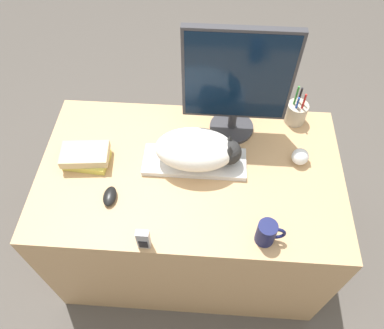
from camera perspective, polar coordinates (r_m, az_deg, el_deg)
The scene contains 11 objects.
ground_plane at distance 2.06m, azimuth -0.94°, elevation -21.56°, with size 12.00×12.00×0.00m, color #4C4742.
desk at distance 1.85m, azimuth -0.21°, elevation -7.49°, with size 1.25×0.74×0.74m.
keyboard at distance 1.55m, azimuth 0.40°, elevation 0.40°, with size 0.42×0.15×0.02m.
cat at distance 1.48m, azimuth 1.03°, elevation 2.28°, with size 0.35×0.20×0.14m.
monitor at distance 1.50m, azimuth 6.92°, elevation 12.48°, with size 0.43×0.19×0.51m.
computer_mouse at distance 1.49m, azimuth -12.42°, elevation -4.74°, with size 0.05×0.09×0.03m.
coffee_mug at distance 1.36m, azimuth 11.37°, elevation -10.18°, with size 0.10×0.07×0.10m.
pen_cup at distance 1.74m, azimuth 15.61°, elevation 7.67°, with size 0.09×0.09×0.19m.
baseball at distance 1.60m, azimuth 16.15°, elevation 1.15°, with size 0.07×0.07×0.07m.
phone at distance 1.34m, azimuth -7.41°, elevation -11.26°, with size 0.05×0.03×0.10m.
book_stack at distance 1.60m, azimuth -15.88°, elevation 1.17°, with size 0.20×0.14×0.07m.
Camera 1 is at (0.07, -0.52, 1.99)m, focal length 35.00 mm.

